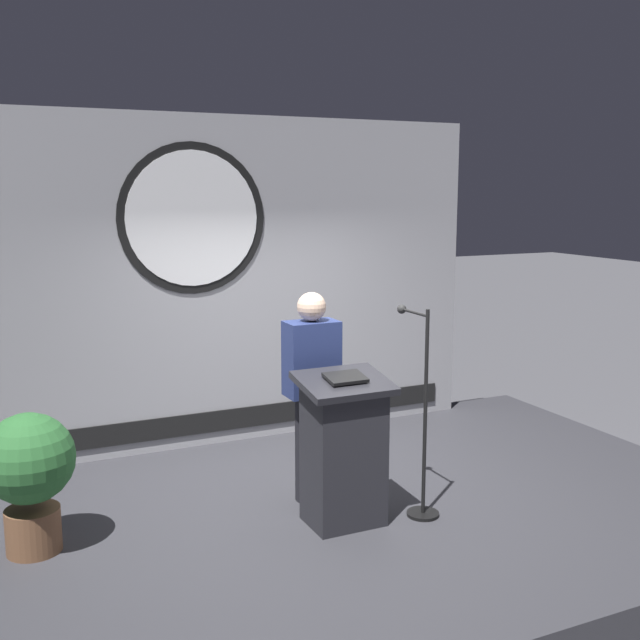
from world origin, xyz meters
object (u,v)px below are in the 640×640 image
at_px(podium, 344,450).
at_px(speaker_person, 312,396).
at_px(potted_plant, 29,469).
at_px(microphone_stand, 421,443).

distance_m(podium, speaker_person, 0.56).
xyz_separation_m(podium, speaker_person, (-0.03, 0.48, 0.28)).
bearing_deg(potted_plant, microphone_stand, -12.23).
bearing_deg(microphone_stand, podium, 170.09).
xyz_separation_m(podium, microphone_stand, (0.59, -0.10, -0.00)).
height_order(podium, potted_plant, podium).
bearing_deg(speaker_person, podium, -86.11).
bearing_deg(podium, speaker_person, 93.89).
bearing_deg(potted_plant, speaker_person, 0.16).
height_order(microphone_stand, potted_plant, microphone_stand).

